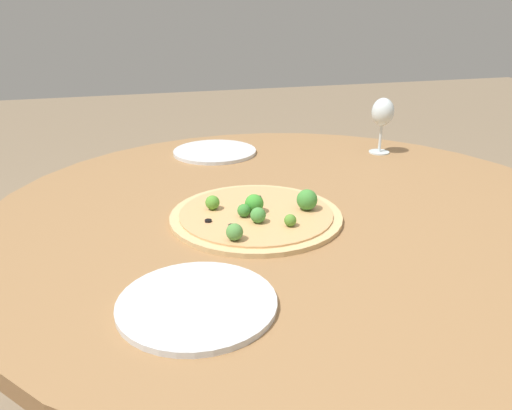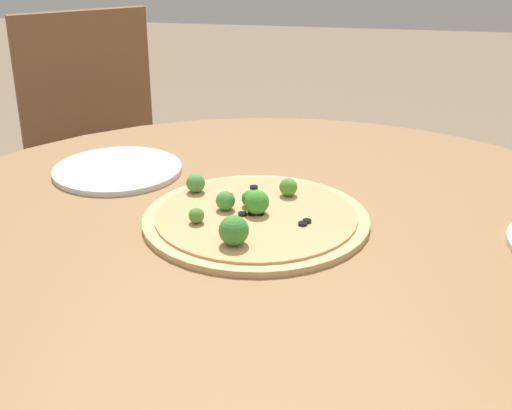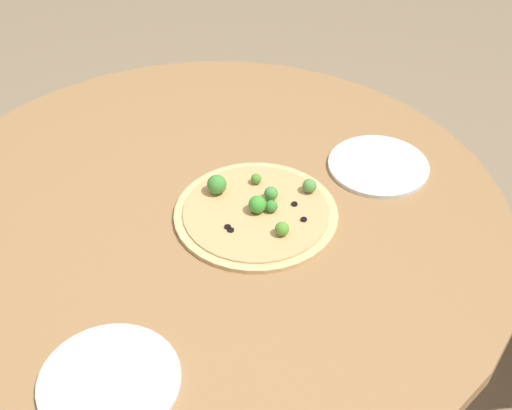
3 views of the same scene
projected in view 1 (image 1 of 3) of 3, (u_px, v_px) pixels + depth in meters
name	position (u px, v px, depth m)	size (l,w,h in m)	color
dining_table	(294.00, 228.00, 1.12)	(1.34, 1.34, 0.72)	olive
pizza	(257.00, 214.00, 1.03)	(0.36, 0.36, 0.06)	tan
wine_glass	(383.00, 114.00, 1.45)	(0.06, 0.06, 0.16)	silver
plate_near	(215.00, 152.00, 1.49)	(0.25, 0.25, 0.01)	silver
plate_far	(197.00, 303.00, 0.74)	(0.24, 0.24, 0.01)	silver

